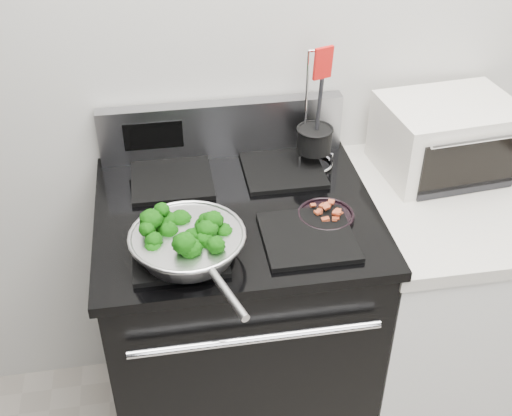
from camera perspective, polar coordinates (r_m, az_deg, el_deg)
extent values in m
cube|color=beige|center=(1.98, 5.52, 16.09)|extent=(4.00, 0.02, 2.70)
cube|color=black|center=(2.14, -1.57, -10.75)|extent=(0.76, 0.66, 0.92)
cube|color=black|center=(1.82, -1.81, -0.40)|extent=(0.79, 0.69, 0.03)
cube|color=#99999E|center=(2.02, -3.06, 7.04)|extent=(0.76, 0.05, 0.18)
cube|color=black|center=(1.67, -6.82, -3.74)|extent=(0.24, 0.24, 0.01)
cube|color=black|center=(1.70, 4.65, -2.57)|extent=(0.24, 0.24, 0.01)
cube|color=black|center=(1.94, -7.49, 2.56)|extent=(0.24, 0.24, 0.01)
cube|color=black|center=(1.97, 2.40, 3.46)|extent=(0.24, 0.24, 0.01)
cube|color=white|center=(2.31, 15.68, -8.69)|extent=(0.60, 0.66, 0.88)
cube|color=beige|center=(2.03, 17.73, 0.68)|extent=(0.62, 0.68, 0.04)
torus|color=silver|center=(1.61, -6.15, -2.40)|extent=(0.30, 0.30, 0.01)
cylinder|color=silver|center=(1.45, -2.54, -7.58)|extent=(0.08, 0.18, 0.02)
cylinder|color=black|center=(1.79, 6.22, -0.72)|extent=(0.16, 0.16, 0.01)
cylinder|color=black|center=(1.97, 5.21, 6.06)|extent=(0.11, 0.11, 0.07)
cylinder|color=black|center=(1.93, 5.35, 8.35)|extent=(0.02, 0.02, 0.23)
cube|color=red|center=(1.86, 5.63, 12.82)|extent=(0.06, 0.03, 0.09)
cube|color=white|center=(2.08, 16.54, 6.09)|extent=(0.42, 0.33, 0.23)
cube|color=black|center=(1.96, 18.20, 3.64)|extent=(0.31, 0.04, 0.16)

